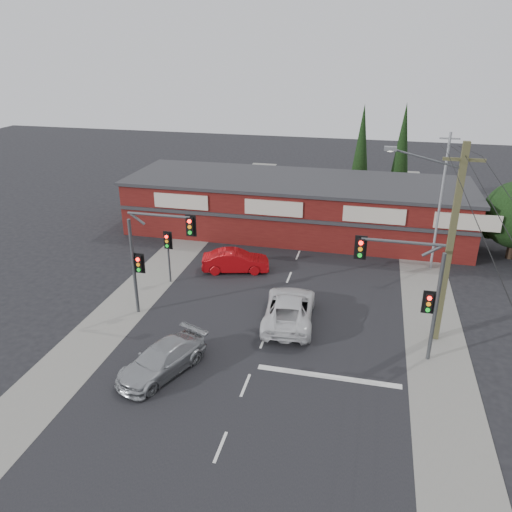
% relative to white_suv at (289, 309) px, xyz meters
% --- Properties ---
extents(ground, '(120.00, 120.00, 0.00)m').
position_rel_white_suv_xyz_m(ground, '(-0.93, -2.94, -0.77)').
color(ground, black).
rests_on(ground, ground).
extents(road_strip, '(14.00, 70.00, 0.01)m').
position_rel_white_suv_xyz_m(road_strip, '(-0.93, 2.06, -0.77)').
color(road_strip, black).
rests_on(road_strip, ground).
extents(verge_left, '(3.00, 70.00, 0.02)m').
position_rel_white_suv_xyz_m(verge_left, '(-9.43, 2.06, -0.76)').
color(verge_left, gray).
rests_on(verge_left, ground).
extents(verge_right, '(3.00, 70.00, 0.02)m').
position_rel_white_suv_xyz_m(verge_right, '(7.57, 2.06, -0.76)').
color(verge_right, gray).
rests_on(verge_right, ground).
extents(stop_line, '(6.50, 0.35, 0.01)m').
position_rel_white_suv_xyz_m(stop_line, '(2.57, -4.44, -0.76)').
color(stop_line, silver).
rests_on(stop_line, ground).
extents(white_suv, '(3.02, 5.76, 1.55)m').
position_rel_white_suv_xyz_m(white_suv, '(0.00, 0.00, 0.00)').
color(white_suv, silver).
rests_on(white_suv, ground).
extents(silver_suv, '(3.56, 5.05, 1.36)m').
position_rel_white_suv_xyz_m(silver_suv, '(-4.86, -5.84, -0.10)').
color(silver_suv, '#A3A6A8').
rests_on(silver_suv, ground).
extents(red_sedan, '(4.60, 2.53, 1.44)m').
position_rel_white_suv_xyz_m(red_sedan, '(-4.54, 5.57, -0.06)').
color(red_sedan, '#AE0A0E').
rests_on(red_sedan, ground).
extents(lane_dashes, '(0.12, 39.19, 0.01)m').
position_rel_white_suv_xyz_m(lane_dashes, '(-0.93, -2.14, -0.76)').
color(lane_dashes, silver).
rests_on(lane_dashes, ground).
extents(shop_building, '(27.30, 8.40, 4.22)m').
position_rel_white_suv_xyz_m(shop_building, '(-1.93, 14.04, 1.36)').
color(shop_building, '#4F110F').
rests_on(shop_building, ground).
extents(conifer_near, '(1.80, 1.80, 9.25)m').
position_rel_white_suv_xyz_m(conifer_near, '(2.57, 21.06, 4.70)').
color(conifer_near, '#2D2116').
rests_on(conifer_near, ground).
extents(conifer_far, '(1.80, 1.80, 9.25)m').
position_rel_white_suv_xyz_m(conifer_far, '(6.07, 23.06, 4.70)').
color(conifer_far, '#2D2116').
rests_on(conifer_far, ground).
extents(traffic_mast_left, '(3.77, 0.27, 5.97)m').
position_rel_white_suv_xyz_m(traffic_mast_left, '(-7.36, -0.94, 3.16)').
color(traffic_mast_left, '#47494C').
rests_on(traffic_mast_left, ground).
extents(traffic_mast_right, '(3.96, 0.27, 5.97)m').
position_rel_white_suv_xyz_m(traffic_mast_right, '(5.93, -1.94, 3.17)').
color(traffic_mast_right, '#47494C').
rests_on(traffic_mast_right, ground).
extents(pedestal_signal, '(0.55, 0.27, 3.38)m').
position_rel_white_suv_xyz_m(pedestal_signal, '(-8.13, 3.06, 1.63)').
color(pedestal_signal, '#47494C').
rests_on(pedestal_signal, ground).
extents(utility_pole, '(4.38, 0.59, 10.00)m').
position_rel_white_suv_xyz_m(utility_pole, '(7.43, 0.05, 4.62)').
color(utility_pole, brown).
rests_on(utility_pole, ground).
extents(steel_pole, '(1.20, 0.16, 9.00)m').
position_rel_white_suv_xyz_m(steel_pole, '(8.07, 9.06, 3.93)').
color(steel_pole, gray).
rests_on(steel_pole, ground).
extents(power_lines, '(2.01, 29.00, 1.22)m').
position_rel_white_suv_xyz_m(power_lines, '(7.54, -5.41, 8.27)').
color(power_lines, black).
rests_on(power_lines, ground).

